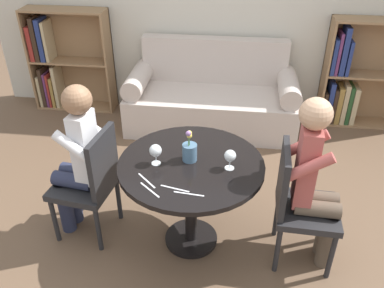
{
  "coord_description": "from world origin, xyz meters",
  "views": [
    {
      "loc": [
        0.29,
        -2.24,
        2.3
      ],
      "look_at": [
        0.0,
        0.05,
        0.84
      ],
      "focal_mm": 38.0,
      "sensor_mm": 36.0,
      "label": 1
    }
  ],
  "objects_px": {
    "couch": "(212,99)",
    "person_left": "(77,159)",
    "bookshelf_right": "(354,79)",
    "chair_left": "(91,180)",
    "wine_glass_left": "(156,151)",
    "chair_right": "(298,202)",
    "wine_glass_right": "(230,156)",
    "flower_vase": "(190,151)",
    "bookshelf_left": "(62,61)",
    "person_right": "(315,182)"
  },
  "relations": [
    {
      "from": "flower_vase",
      "to": "couch",
      "type": "bearing_deg",
      "value": 89.54
    },
    {
      "from": "person_left",
      "to": "wine_glass_left",
      "type": "bearing_deg",
      "value": 91.47
    },
    {
      "from": "person_right",
      "to": "wine_glass_left",
      "type": "height_order",
      "value": "person_right"
    },
    {
      "from": "chair_right",
      "to": "chair_left",
      "type": "bearing_deg",
      "value": 89.94
    },
    {
      "from": "bookshelf_right",
      "to": "person_right",
      "type": "xyz_separation_m",
      "value": [
        -0.72,
        -2.15,
        0.16
      ]
    },
    {
      "from": "flower_vase",
      "to": "bookshelf_left",
      "type": "bearing_deg",
      "value": 130.94
    },
    {
      "from": "bookshelf_left",
      "to": "wine_glass_right",
      "type": "relative_size",
      "value": 8.46
    },
    {
      "from": "person_right",
      "to": "wine_glass_right",
      "type": "xyz_separation_m",
      "value": [
        -0.56,
        0.02,
        0.14
      ]
    },
    {
      "from": "chair_left",
      "to": "person_left",
      "type": "relative_size",
      "value": 0.73
    },
    {
      "from": "wine_glass_right",
      "to": "flower_vase",
      "type": "xyz_separation_m",
      "value": [
        -0.28,
        0.06,
        -0.02
      ]
    },
    {
      "from": "bookshelf_right",
      "to": "wine_glass_right",
      "type": "relative_size",
      "value": 8.46
    },
    {
      "from": "couch",
      "to": "wine_glass_right",
      "type": "height_order",
      "value": "couch"
    },
    {
      "from": "bookshelf_right",
      "to": "person_left",
      "type": "xyz_separation_m",
      "value": [
        -2.37,
        -2.06,
        0.14
      ]
    },
    {
      "from": "bookshelf_right",
      "to": "flower_vase",
      "type": "relative_size",
      "value": 4.98
    },
    {
      "from": "person_right",
      "to": "flower_vase",
      "type": "height_order",
      "value": "person_right"
    },
    {
      "from": "bookshelf_right",
      "to": "chair_left",
      "type": "relative_size",
      "value": 1.32
    },
    {
      "from": "person_right",
      "to": "bookshelf_left",
      "type": "bearing_deg",
      "value": 52.91
    },
    {
      "from": "couch",
      "to": "chair_left",
      "type": "relative_size",
      "value": 2.04
    },
    {
      "from": "chair_right",
      "to": "person_right",
      "type": "distance_m",
      "value": 0.2
    },
    {
      "from": "couch",
      "to": "chair_right",
      "type": "distance_m",
      "value": 2.02
    },
    {
      "from": "person_left",
      "to": "chair_right",
      "type": "bearing_deg",
      "value": 95.4
    },
    {
      "from": "chair_right",
      "to": "person_right",
      "type": "height_order",
      "value": "person_right"
    },
    {
      "from": "bookshelf_right",
      "to": "person_right",
      "type": "bearing_deg",
      "value": -108.53
    },
    {
      "from": "person_left",
      "to": "wine_glass_right",
      "type": "xyz_separation_m",
      "value": [
        1.08,
        -0.06,
        0.16
      ]
    },
    {
      "from": "chair_right",
      "to": "wine_glass_right",
      "type": "xyz_separation_m",
      "value": [
        -0.48,
        0.01,
        0.32
      ]
    },
    {
      "from": "couch",
      "to": "person_left",
      "type": "height_order",
      "value": "person_left"
    },
    {
      "from": "chair_right",
      "to": "bookshelf_left",
      "type": "bearing_deg",
      "value": 52.03
    },
    {
      "from": "person_right",
      "to": "wine_glass_right",
      "type": "bearing_deg",
      "value": 90.16
    },
    {
      "from": "chair_right",
      "to": "couch",
      "type": "bearing_deg",
      "value": 23.61
    },
    {
      "from": "chair_left",
      "to": "wine_glass_left",
      "type": "xyz_separation_m",
      "value": [
        0.5,
        -0.05,
        0.33
      ]
    },
    {
      "from": "bookshelf_left",
      "to": "person_right",
      "type": "bearing_deg",
      "value": -39.28
    },
    {
      "from": "chair_left",
      "to": "wine_glass_right",
      "type": "height_order",
      "value": "chair_left"
    },
    {
      "from": "wine_glass_right",
      "to": "bookshelf_right",
      "type": "bearing_deg",
      "value": 58.92
    },
    {
      "from": "bookshelf_left",
      "to": "person_left",
      "type": "xyz_separation_m",
      "value": [
        0.98,
        -2.07,
        0.09
      ]
    },
    {
      "from": "bookshelf_right",
      "to": "chair_left",
      "type": "xyz_separation_m",
      "value": [
        -2.28,
        -2.08,
        -0.02
      ]
    },
    {
      "from": "bookshelf_left",
      "to": "flower_vase",
      "type": "height_order",
      "value": "bookshelf_left"
    },
    {
      "from": "bookshelf_left",
      "to": "person_right",
      "type": "height_order",
      "value": "person_right"
    },
    {
      "from": "chair_right",
      "to": "wine_glass_right",
      "type": "bearing_deg",
      "value": 90.46
    },
    {
      "from": "bookshelf_right",
      "to": "flower_vase",
      "type": "height_order",
      "value": "bookshelf_right"
    },
    {
      "from": "couch",
      "to": "wine_glass_left",
      "type": "height_order",
      "value": "couch"
    },
    {
      "from": "wine_glass_right",
      "to": "person_left",
      "type": "bearing_deg",
      "value": 176.57
    },
    {
      "from": "chair_left",
      "to": "flower_vase",
      "type": "distance_m",
      "value": 0.78
    },
    {
      "from": "chair_left",
      "to": "flower_vase",
      "type": "bearing_deg",
      "value": 99.99
    },
    {
      "from": "chair_left",
      "to": "wine_glass_left",
      "type": "distance_m",
      "value": 0.6
    },
    {
      "from": "wine_glass_left",
      "to": "wine_glass_right",
      "type": "xyz_separation_m",
      "value": [
        0.49,
        0.01,
        -0.0
      ]
    },
    {
      "from": "chair_right",
      "to": "person_left",
      "type": "xyz_separation_m",
      "value": [
        -1.56,
        0.08,
        0.16
      ]
    },
    {
      "from": "bookshelf_left",
      "to": "bookshelf_right",
      "type": "xyz_separation_m",
      "value": [
        3.35,
        -0.0,
        -0.05
      ]
    },
    {
      "from": "wine_glass_right",
      "to": "wine_glass_left",
      "type": "bearing_deg",
      "value": -179.3
    },
    {
      "from": "bookshelf_right",
      "to": "chair_left",
      "type": "distance_m",
      "value": 3.09
    },
    {
      "from": "couch",
      "to": "person_left",
      "type": "xyz_separation_m",
      "value": [
        -0.82,
        -1.8,
        0.35
      ]
    }
  ]
}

